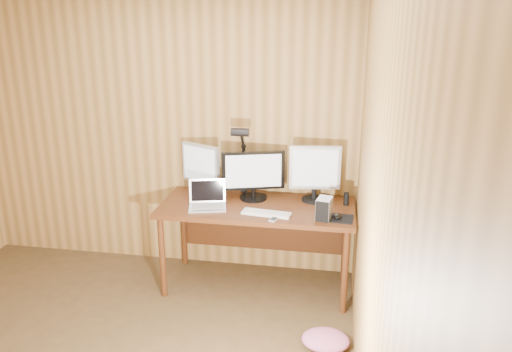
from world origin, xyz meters
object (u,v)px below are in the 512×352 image
(desk, at_px, (258,216))
(keyboard, at_px, (266,213))
(phone, at_px, (274,219))
(laptop, at_px, (207,200))
(monitor_left, at_px, (201,168))
(hard_drive, at_px, (324,209))
(desk_lamp, at_px, (242,150))
(monitor_right, at_px, (315,172))
(monitor_center, at_px, (253,175))
(mouse, at_px, (338,216))
(speaker, at_px, (346,199))

(desk, distance_m, keyboard, 0.31)
(keyboard, bearing_deg, phone, -48.35)
(phone, bearing_deg, laptop, 176.01)
(monitor_left, bearing_deg, hard_drive, 6.50)
(desk, bearing_deg, desk_lamp, 137.64)
(monitor_right, xyz_separation_m, keyboard, (-0.35, -0.37, -0.25))
(phone, bearing_deg, monitor_center, 133.49)
(mouse, bearing_deg, desk_lamp, 166.73)
(hard_drive, bearing_deg, phone, -155.80)
(desk_lamp, bearing_deg, monitor_right, 5.53)
(monitor_center, distance_m, monitor_right, 0.52)
(monitor_left, relative_size, hard_drive, 2.64)
(hard_drive, relative_size, speaker, 1.58)
(laptop, relative_size, phone, 3.14)
(monitor_center, bearing_deg, desk, -70.00)
(keyboard, xyz_separation_m, mouse, (0.56, 0.01, 0.01))
(monitor_right, height_order, keyboard, monitor_right)
(monitor_left, height_order, monitor_right, monitor_right)
(monitor_right, relative_size, laptop, 1.38)
(mouse, xyz_separation_m, speaker, (0.06, 0.30, 0.03))
(mouse, relative_size, desk_lamp, 0.16)
(monitor_center, bearing_deg, laptop, -161.71)
(phone, xyz_separation_m, speaker, (0.55, 0.42, 0.05))
(mouse, distance_m, speaker, 0.31)
(monitor_center, relative_size, monitor_left, 1.16)
(monitor_center, bearing_deg, phone, -78.38)
(monitor_right, height_order, mouse, monitor_right)
(mouse, bearing_deg, monitor_right, 132.16)
(speaker, bearing_deg, monitor_right, 167.71)
(monitor_right, distance_m, desk_lamp, 0.64)
(desk, distance_m, laptop, 0.46)
(monitor_right, relative_size, speaker, 4.46)
(speaker, bearing_deg, phone, -142.54)
(monitor_left, xyz_separation_m, phone, (0.71, -0.49, -0.23))
(hard_drive, bearing_deg, laptop, -176.05)
(phone, bearing_deg, keyboard, 139.57)
(monitor_center, distance_m, laptop, 0.45)
(monitor_center, xyz_separation_m, phone, (0.24, -0.44, -0.21))
(laptop, xyz_separation_m, desk_lamp, (0.23, 0.32, 0.35))
(mouse, xyz_separation_m, phone, (-0.48, -0.12, -0.02))
(laptop, distance_m, mouse, 1.06)
(keyboard, bearing_deg, desk, 119.81)
(hard_drive, distance_m, speaker, 0.37)
(desk, height_order, speaker, speaker)
(monitor_left, bearing_deg, speaker, 23.40)
(monitor_left, relative_size, speaker, 4.17)
(laptop, xyz_separation_m, hard_drive, (0.95, -0.11, 0.03))
(desk, xyz_separation_m, phone, (0.18, -0.36, 0.13))
(keyboard, relative_size, speaker, 3.72)
(laptop, xyz_separation_m, mouse, (1.06, -0.08, -0.03))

